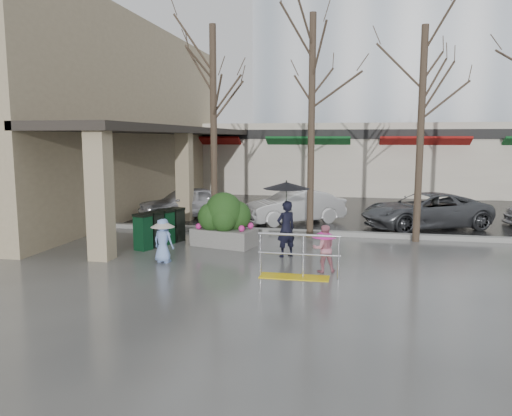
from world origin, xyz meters
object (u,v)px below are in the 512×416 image
(tree_mideast, at_px, (423,81))
(car_c, at_px, (425,210))
(tree_midwest, at_px, (312,72))
(tree_west, at_px, (213,79))
(car_a, at_px, (185,202))
(planter, at_px, (224,220))
(car_b, at_px, (294,206))
(handrail, at_px, (297,262))
(news_boxes, at_px, (160,228))
(child_pink, at_px, (324,246))
(woman, at_px, (286,208))
(child_blue, at_px, (163,237))

(tree_mideast, relative_size, car_c, 1.43)
(tree_midwest, bearing_deg, tree_west, -180.00)
(car_a, distance_m, car_c, 9.16)
(planter, height_order, car_c, planter)
(car_b, bearing_deg, handrail, -25.35)
(tree_midwest, height_order, news_boxes, tree_midwest)
(tree_midwest, xyz_separation_m, car_c, (3.86, 2.50, -4.60))
(tree_midwest, relative_size, child_pink, 6.13)
(woman, relative_size, planter, 1.03)
(planter, bearing_deg, woman, -26.77)
(child_pink, relative_size, car_b, 0.30)
(child_pink, bearing_deg, handrail, 31.31)
(planter, height_order, car_b, planter)
(tree_midwest, distance_m, child_pink, 6.25)
(tree_midwest, bearing_deg, child_blue, -129.86)
(child_blue, bearing_deg, woman, -142.96)
(tree_west, height_order, child_blue, tree_west)
(child_pink, xyz_separation_m, news_boxes, (-5.00, 2.04, -0.12))
(tree_midwest, distance_m, planter, 5.37)
(car_b, height_order, car_c, same)
(tree_midwest, bearing_deg, news_boxes, -153.43)
(child_blue, xyz_separation_m, car_c, (7.26, 6.57, -0.04))
(handrail, relative_size, tree_midwest, 0.27)
(tree_west, xyz_separation_m, child_blue, (-0.20, -4.07, -4.41))
(news_boxes, relative_size, car_b, 0.50)
(tree_mideast, height_order, child_blue, tree_mideast)
(planter, height_order, car_a, planter)
(car_a, height_order, car_b, same)
(tree_mideast, bearing_deg, news_boxes, -164.25)
(car_b, bearing_deg, news_boxes, -68.71)
(car_a, relative_size, car_c, 0.82)
(car_a, xyz_separation_m, car_c, (9.15, -0.42, 0.00))
(handrail, distance_m, tree_midwest, 6.83)
(tree_west, relative_size, tree_mideast, 1.05)
(tree_midwest, height_order, car_c, tree_midwest)
(woman, distance_m, planter, 2.31)
(tree_midwest, height_order, child_pink, tree_midwest)
(tree_mideast, distance_m, child_pink, 6.47)
(handrail, xyz_separation_m, tree_midwest, (-0.16, 4.80, 4.86))
(tree_mideast, height_order, planter, tree_mideast)
(woman, distance_m, news_boxes, 4.03)
(tree_midwest, bearing_deg, planter, -142.82)
(news_boxes, bearing_deg, tree_mideast, 35.38)
(child_pink, bearing_deg, car_a, -66.02)
(woman, xyz_separation_m, car_a, (-4.91, 5.73, -0.70))
(tree_mideast, height_order, car_c, tree_mideast)
(child_blue, xyz_separation_m, car_a, (-1.89, 6.99, -0.04))
(handrail, height_order, car_c, car_c)
(handrail, xyz_separation_m, child_blue, (-3.56, 0.73, 0.30))
(handrail, xyz_separation_m, car_b, (-1.01, 7.44, 0.25))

